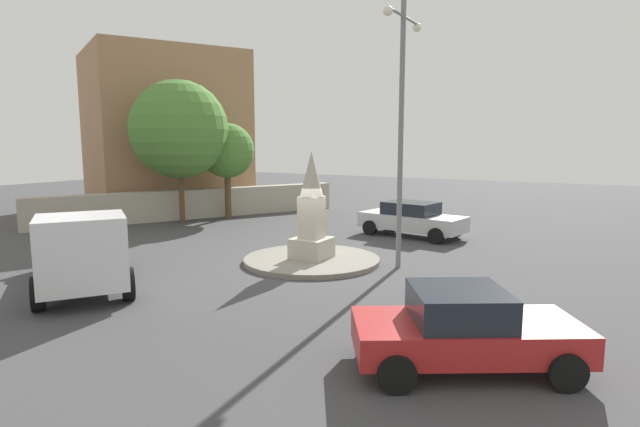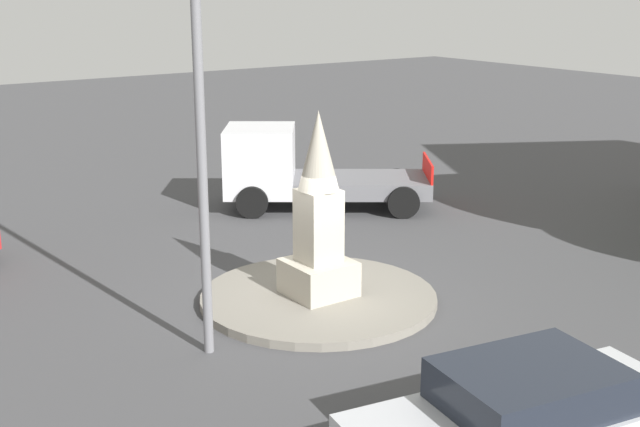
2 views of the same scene
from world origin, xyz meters
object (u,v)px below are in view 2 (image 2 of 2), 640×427
monument (319,219)px  car_silver_parked_left (524,420)px  truck_white_passing (297,170)px  streetlamp (197,53)px

monument → car_silver_parked_left: 6.37m
monument → truck_white_passing: bearing=-30.1°
monument → car_silver_parked_left: bearing=168.4°
monument → streetlamp: 4.32m
streetlamp → truck_white_passing: size_ratio=1.46×
streetlamp → car_silver_parked_left: 6.97m
streetlamp → truck_white_passing: (6.77, -6.24, -3.85)m
car_silver_parked_left → truck_white_passing: truck_white_passing is taller
streetlamp → car_silver_parked_left: size_ratio=1.77×
monument → truck_white_passing: (6.00, -3.48, -0.61)m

